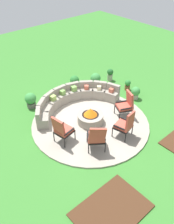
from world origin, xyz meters
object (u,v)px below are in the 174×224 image
lounge_chair_back_right (126,104)px  potted_plant_3 (136,92)px  potted_plant_5 (75,81)px  lounge_chair_front_right (96,137)px  lounge_chair_back_left (126,124)px  fire_pit (90,117)px  potted_plant_2 (128,85)px  potted_plant_0 (31,100)px  potted_plant_1 (95,79)px  curved_stone_bench (73,99)px  lounge_chair_front_left (62,129)px  potted_plant_4 (110,74)px

lounge_chair_back_right → potted_plant_3: lounge_chair_back_right is taller
potted_plant_5 → lounge_chair_front_right: bearing=-119.1°
lounge_chair_back_left → fire_pit: bearing=91.9°
potted_plant_2 → potted_plant_0: bearing=156.7°
lounge_chair_back_right → potted_plant_0: (-2.50, 3.13, -0.26)m
fire_pit → potted_plant_1: (2.07, 1.93, 0.09)m
potted_plant_1 → potted_plant_5: potted_plant_1 is taller
lounge_chair_back_right → potted_plant_5: size_ratio=1.72×
lounge_chair_back_left → potted_plant_1: (1.67, 3.35, -0.22)m
potted_plant_2 → potted_plant_3: potted_plant_3 is taller
potted_plant_5 → curved_stone_bench: bearing=-132.0°
potted_plant_5 → lounge_chair_back_right: bearing=-88.3°
lounge_chair_front_left → lounge_chair_back_left: 2.25m
potted_plant_0 → potted_plant_5: potted_plant_0 is taller
potted_plant_3 → potted_plant_5: potted_plant_5 is taller
fire_pit → lounge_chair_front_right: (-0.83, -1.22, 0.31)m
fire_pit → lounge_chair_back_left: lounge_chair_back_left is taller
curved_stone_bench → fire_pit: bearing=-99.5°
fire_pit → potted_plant_5: size_ratio=1.57×
fire_pit → potted_plant_4: fire_pit is taller
lounge_chair_front_left → potted_plant_4: size_ratio=1.84×
potted_plant_2 → potted_plant_5: potted_plant_5 is taller
lounge_chair_back_right → potted_plant_5: 3.14m
fire_pit → potted_plant_1: fire_pit is taller
potted_plant_3 → potted_plant_5: 2.93m
potted_plant_5 → potted_plant_2: bearing=-45.6°
lounge_chair_front_right → potted_plant_0: 3.76m
lounge_chair_front_left → lounge_chair_back_left: bearing=46.3°
fire_pit → lounge_chair_front_right: lounge_chair_front_right is taller
lounge_chair_front_right → potted_plant_1: size_ratio=1.55×
lounge_chair_back_right → potted_plant_1: 2.66m
lounge_chair_back_left → potted_plant_0: lounge_chair_back_left is taller
lounge_chair_back_left → potted_plant_1: size_ratio=1.57×
potted_plant_1 → potted_plant_5: bearing=144.4°
potted_plant_0 → potted_plant_1: potted_plant_1 is taller
fire_pit → potted_plant_5: fire_pit is taller
lounge_chair_front_right → potted_plant_3: bearing=55.0°
potted_plant_2 → potted_plant_5: size_ratio=0.81×
potted_plant_1 → potted_plant_3: size_ratio=1.22×
potted_plant_1 → potted_plant_5: (-0.82, 0.59, -0.05)m
lounge_chair_back_right → potted_plant_2: (1.67, 1.32, -0.34)m
potted_plant_1 → potted_plant_4: 0.99m
fire_pit → lounge_chair_front_right: size_ratio=0.91×
potted_plant_0 → potted_plant_3: (3.86, -2.53, -0.04)m
fire_pit → potted_plant_0: bearing=114.6°
potted_plant_1 → potted_plant_2: potted_plant_1 is taller
potted_plant_2 → curved_stone_bench: bearing=166.4°
curved_stone_bench → potted_plant_1: 1.92m
potted_plant_5 → lounge_chair_front_left: bearing=-135.4°
potted_plant_2 → lounge_chair_front_right: bearing=-153.3°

